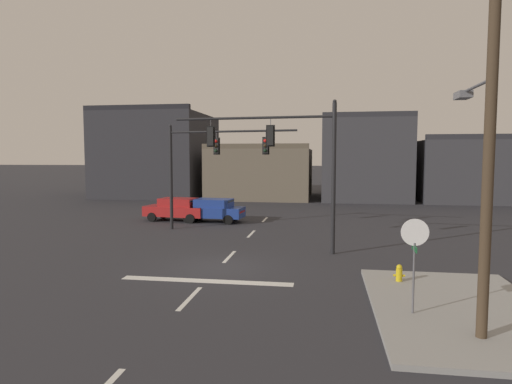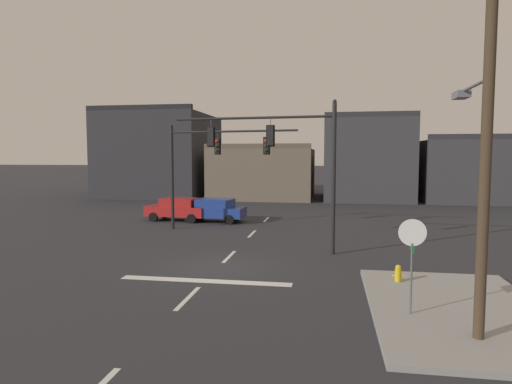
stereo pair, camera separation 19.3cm
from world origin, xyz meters
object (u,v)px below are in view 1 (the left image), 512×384
at_px(car_lot_middle, 212,210).
at_px(fire_hydrant, 399,276).
at_px(signal_mast_near_side, 286,152).
at_px(stop_sign, 415,243).
at_px(utility_pole, 488,123).
at_px(car_lot_nearside, 177,209).
at_px(signal_mast_far_side, 206,158).

height_order(car_lot_middle, fire_hydrant, car_lot_middle).
relative_size(signal_mast_near_side, stop_sign, 2.77).
distance_m(utility_pole, fire_hydrant, 6.90).
bearing_deg(car_lot_nearside, fire_hydrant, -47.01).
bearing_deg(utility_pole, signal_mast_far_side, 126.65).
height_order(signal_mast_near_side, car_lot_middle, signal_mast_near_side).
bearing_deg(utility_pole, stop_sign, 134.87).
relative_size(signal_mast_far_side, stop_sign, 2.83).
xyz_separation_m(signal_mast_near_side, signal_mast_far_side, (-5.27, 5.14, -0.28)).
bearing_deg(signal_mast_near_side, car_lot_middle, 123.73).
bearing_deg(utility_pole, car_lot_nearside, 127.44).
relative_size(signal_mast_near_side, fire_hydrant, 10.44).
bearing_deg(utility_pole, signal_mast_near_side, 120.63).
relative_size(signal_mast_far_side, fire_hydrant, 10.67).
distance_m(signal_mast_near_side, signal_mast_far_side, 7.37).
bearing_deg(fire_hydrant, car_lot_middle, 126.92).
bearing_deg(stop_sign, car_lot_middle, 120.94).
height_order(signal_mast_far_side, car_lot_nearside, signal_mast_far_side).
bearing_deg(signal_mast_far_side, car_lot_middle, 99.38).
bearing_deg(signal_mast_far_side, signal_mast_near_side, -44.25).
relative_size(signal_mast_far_side, utility_pole, 0.81).
distance_m(signal_mast_near_side, utility_pole, 11.11).
distance_m(car_lot_nearside, car_lot_middle, 2.64).
bearing_deg(signal_mast_near_side, stop_sign, -62.24).
relative_size(car_lot_middle, fire_hydrant, 6.09).
xyz_separation_m(car_lot_middle, fire_hydrant, (10.34, -13.76, -0.53)).
height_order(signal_mast_near_side, car_lot_nearside, signal_mast_near_side).
bearing_deg(utility_pole, fire_hydrant, 104.53).
height_order(car_lot_nearside, car_lot_middle, same).
bearing_deg(car_lot_middle, signal_mast_far_side, -80.62).
bearing_deg(signal_mast_far_side, stop_sign, -54.29).
height_order(signal_mast_far_side, stop_sign, signal_mast_far_side).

